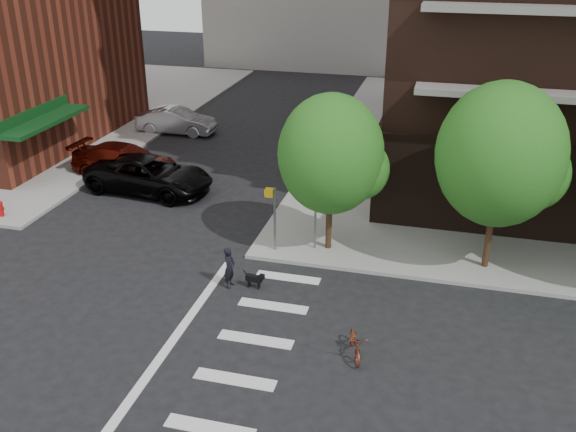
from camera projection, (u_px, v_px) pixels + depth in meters
ground at (139, 363)px, 19.01m from camera, size 120.00×120.00×0.00m
crosswalk at (209, 375)px, 18.50m from camera, size 3.85×13.00×0.01m
tree_a at (331, 154)px, 23.89m from camera, size 4.00×4.00×5.90m
tree_b at (500, 155)px, 22.30m from camera, size 4.50×4.50×6.65m
pedestrian_signal at (283, 209)px, 24.68m from camera, size 2.18×0.67×2.60m
fire_hydrant at (0, 208)px, 28.06m from camera, size 0.24×0.24×0.73m
parked_car_black at (149, 175)px, 30.84m from camera, size 3.48×6.45×1.72m
parked_car_maroon at (125, 161)px, 32.80m from camera, size 2.60×5.77×1.64m
parked_car_silver at (176, 121)px, 39.56m from camera, size 1.73×4.84×1.59m
scooter at (356, 343)px, 19.21m from camera, size 1.04×1.72×0.86m
dog_walker at (229, 267)px, 22.74m from camera, size 0.58×0.40×1.53m
dog at (255, 279)px, 22.80m from camera, size 0.71×0.26×0.60m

